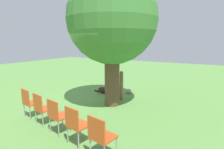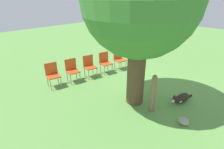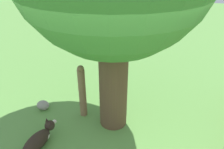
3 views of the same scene
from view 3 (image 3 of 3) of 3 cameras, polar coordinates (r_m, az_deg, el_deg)
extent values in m
cylinder|color=brown|center=(3.93, 0.36, -0.08)|extent=(0.53, 0.53, 2.18)
ellipsoid|color=#2D231C|center=(4.17, -19.08, -16.27)|extent=(0.35, 0.65, 0.27)
ellipsoid|color=silver|center=(4.26, -17.47, -15.06)|extent=(0.25, 0.25, 0.16)
sphere|color=#2D231C|center=(4.30, -15.96, -12.67)|extent=(0.21, 0.21, 0.19)
cylinder|color=silver|center=(4.37, -15.02, -12.00)|extent=(0.09, 0.10, 0.08)
cone|color=#2D231C|center=(4.26, -16.71, -11.28)|extent=(0.06, 0.06, 0.08)
cone|color=#2D231C|center=(4.20, -15.62, -11.74)|extent=(0.06, 0.06, 0.08)
cylinder|color=#846647|center=(4.46, -7.74, -4.87)|extent=(0.15, 0.15, 1.07)
sphere|color=#846647|center=(4.18, -8.24, 1.51)|extent=(0.13, 0.13, 0.13)
ellipsoid|color=gray|center=(5.05, -17.58, -7.64)|extent=(0.28, 0.23, 0.21)
camera|label=1|loc=(7.70, 52.70, 12.53)|focal=28.00mm
camera|label=2|loc=(8.09, -12.81, 29.11)|focal=28.00mm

